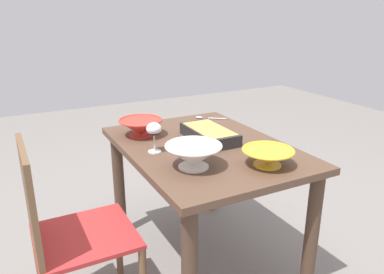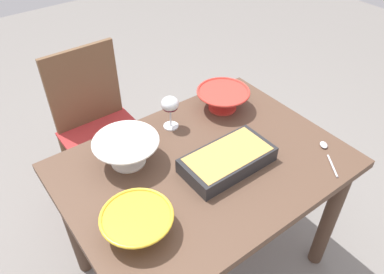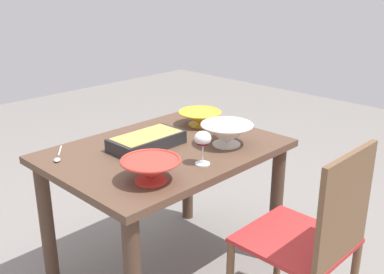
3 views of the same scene
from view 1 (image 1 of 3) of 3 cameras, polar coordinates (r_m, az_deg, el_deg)
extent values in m
plane|color=gray|center=(2.38, 1.64, -17.88)|extent=(8.00, 8.00, 0.00)
cube|color=brown|center=(2.04, 1.83, -1.69)|extent=(1.12, 0.82, 0.04)
cylinder|color=#493427|center=(2.48, -10.99, -7.23)|extent=(0.07, 0.07, 0.69)
cylinder|color=#493427|center=(2.73, 2.94, -4.41)|extent=(0.07, 0.07, 0.69)
cylinder|color=#493427|center=(2.04, 17.64, -14.05)|extent=(0.07, 0.07, 0.69)
cube|color=#B22D2D|center=(1.83, -15.88, -14.21)|extent=(0.42, 0.44, 0.02)
cube|color=brown|center=(1.70, -23.36, -8.63)|extent=(0.40, 0.02, 0.46)
cylinder|color=brown|center=(2.15, -11.07, -15.63)|extent=(0.04, 0.04, 0.43)
cylinder|color=brown|center=(2.10, -22.08, -17.69)|extent=(0.04, 0.04, 0.43)
cylinder|color=white|center=(1.94, -5.67, -2.20)|extent=(0.07, 0.07, 0.01)
cylinder|color=white|center=(1.92, -5.72, -0.91)|extent=(0.01, 0.01, 0.09)
ellipsoid|color=white|center=(1.90, -5.79, 1.25)|extent=(0.08, 0.08, 0.07)
ellipsoid|color=#4C0A19|center=(1.90, -5.77, 0.72)|extent=(0.07, 0.07, 0.03)
cube|color=#262628|center=(2.10, 2.65, 0.41)|extent=(0.37, 0.19, 0.06)
cube|color=tan|center=(2.09, 2.66, 1.04)|extent=(0.33, 0.17, 0.02)
cylinder|color=white|center=(1.75, 0.23, -4.50)|extent=(0.14, 0.14, 0.01)
cone|color=white|center=(1.73, 0.23, -2.88)|extent=(0.26, 0.26, 0.10)
torus|color=white|center=(1.71, 0.23, -1.34)|extent=(0.26, 0.26, 0.01)
cylinder|color=yellow|center=(1.80, 11.31, -4.13)|extent=(0.13, 0.13, 0.01)
cone|color=yellow|center=(1.79, 11.39, -3.00)|extent=(0.24, 0.24, 0.07)
torus|color=yellow|center=(1.77, 11.46, -1.97)|extent=(0.24, 0.24, 0.01)
cylinder|color=red|center=(2.19, -7.71, 0.29)|extent=(0.13, 0.13, 0.01)
cone|color=red|center=(2.18, -7.76, 1.46)|extent=(0.24, 0.24, 0.09)
torus|color=red|center=(2.17, -7.81, 2.54)|extent=(0.25, 0.25, 0.01)
cylinder|color=silver|center=(2.51, 3.89, 2.81)|extent=(0.08, 0.10, 0.01)
ellipsoid|color=silver|center=(2.52, 1.08, 3.00)|extent=(0.05, 0.05, 0.01)
camera|label=2|loc=(2.06, 37.51, 25.28)|focal=34.99mm
camera|label=3|loc=(3.13, -41.09, 16.50)|focal=42.53mm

